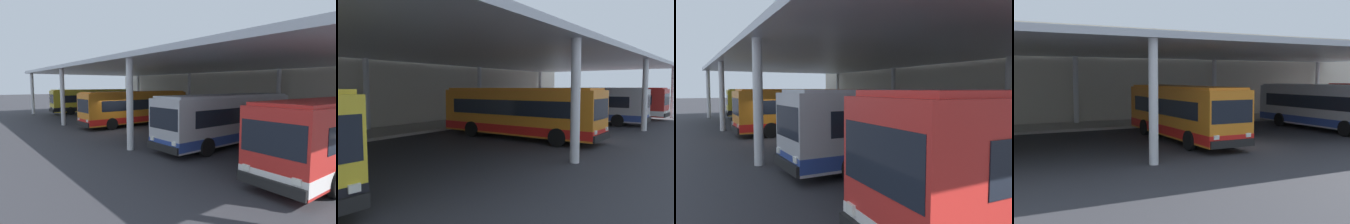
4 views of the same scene
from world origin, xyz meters
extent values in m
plane|color=#333338|center=(0.00, 0.00, 0.00)|extent=(200.00, 200.00, 0.00)
cube|color=#A39E93|center=(0.00, 11.75, 0.09)|extent=(42.00, 4.50, 0.18)
cube|color=beige|center=(0.00, 15.00, 3.91)|extent=(48.00, 1.60, 7.82)
cube|color=silver|center=(0.00, 5.50, 5.40)|extent=(40.00, 17.00, 0.30)
cylinder|color=silver|center=(-6.17, -2.50, 2.62)|extent=(0.40, 0.40, 5.25)
cylinder|color=silver|center=(-6.17, 13.50, 2.62)|extent=(0.40, 0.40, 5.25)
cylinder|color=silver|center=(6.17, 13.50, 2.62)|extent=(0.40, 0.40, 5.25)
cylinder|color=silver|center=(18.50, 13.50, 2.62)|extent=(0.40, 0.40, 5.25)
cube|color=orange|center=(-2.15, 3.03, 1.70)|extent=(2.70, 10.45, 2.70)
cube|color=red|center=(-2.15, 3.03, 0.70)|extent=(2.72, 10.47, 0.50)
cube|color=black|center=(-2.15, 3.18, 2.00)|extent=(2.71, 8.58, 0.90)
cube|color=black|center=(-2.05, -2.12, 2.05)|extent=(2.30, 0.16, 1.10)
cube|color=black|center=(-2.04, -2.21, 0.55)|extent=(2.45, 0.21, 0.36)
cube|color=orange|center=(-2.15, 3.03, 3.11)|extent=(2.49, 10.03, 0.12)
cube|color=yellow|center=(-2.05, -2.09, 2.87)|extent=(1.75, 0.15, 0.28)
cube|color=white|center=(-2.94, -2.22, 0.90)|extent=(0.28, 0.09, 0.20)
cube|color=white|center=(-1.15, -2.18, 0.90)|extent=(0.28, 0.09, 0.20)
cylinder|color=black|center=(-3.31, -0.22, 0.50)|extent=(0.30, 1.01, 1.00)
cylinder|color=black|center=(-0.86, -0.17, 0.50)|extent=(0.30, 1.01, 1.00)
cylinder|color=black|center=(-3.43, 5.87, 0.50)|extent=(0.30, 1.01, 1.00)
cylinder|color=black|center=(-0.98, 5.91, 0.50)|extent=(0.30, 1.01, 1.00)
cube|color=#B7B7BC|center=(8.72, 3.09, 1.70)|extent=(2.70, 10.45, 2.70)
cube|color=#2D4799|center=(8.72, 3.09, 0.70)|extent=(2.72, 10.47, 0.50)
cube|color=black|center=(8.71, 3.24, 2.00)|extent=(2.70, 8.58, 0.90)
cube|color=silver|center=(8.72, 3.09, 3.11)|extent=(2.49, 10.03, 0.12)
cylinder|color=black|center=(7.55, -0.16, 0.50)|extent=(0.30, 1.01, 1.00)
cylinder|color=black|center=(7.44, 5.92, 0.50)|extent=(0.30, 1.01, 1.00)
cylinder|color=black|center=(9.89, 5.97, 0.50)|extent=(0.30, 1.01, 1.00)
cylinder|color=black|center=(14.01, 5.56, 0.50)|extent=(0.30, 1.00, 1.00)
camera|label=1|loc=(19.74, -10.39, 3.77)|focal=28.98mm
camera|label=2|loc=(-18.69, -8.02, 3.22)|focal=34.01mm
camera|label=3|loc=(19.33, -5.38, 3.19)|focal=33.70mm
camera|label=4|loc=(-12.43, -18.10, 3.64)|focal=43.28mm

